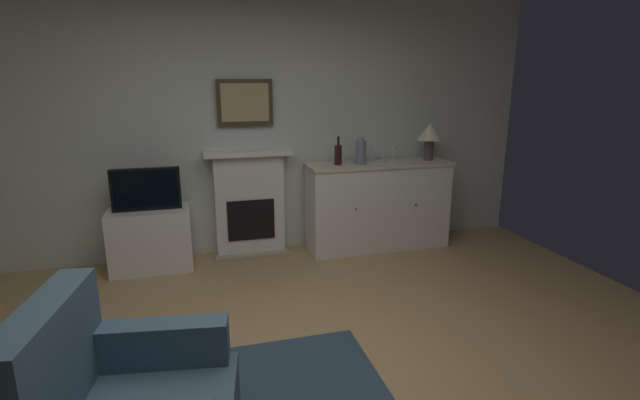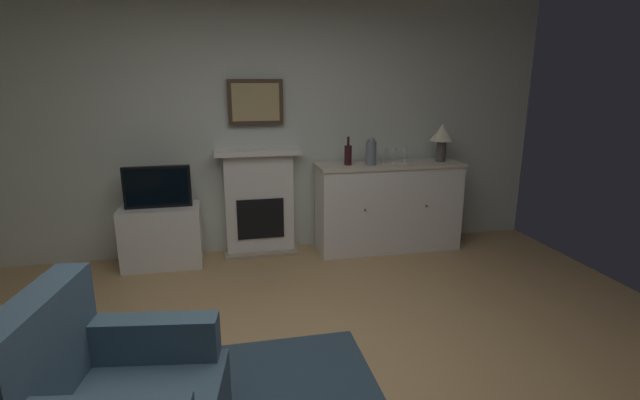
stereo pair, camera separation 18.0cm
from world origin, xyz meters
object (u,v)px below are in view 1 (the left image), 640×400
wine_glass_left (373,152)px  sideboard_cabinet (378,205)px  table_lamp (430,134)px  fireplace_unit (250,203)px  tv_cabinet (151,239)px  framed_picture (245,102)px  wine_bottle (338,154)px  vase_decorative (361,151)px  wine_glass_right (394,151)px  tv_set (146,189)px  wine_glass_center (383,151)px

wine_glass_left → sideboard_cabinet: bearing=15.8°
table_lamp → fireplace_unit: bearing=174.8°
fireplace_unit → tv_cabinet: fireplace_unit is taller
framed_picture → wine_bottle: bearing=-13.7°
framed_picture → vase_decorative: size_ratio=1.96×
fireplace_unit → wine_glass_right: size_ratio=6.67×
sideboard_cabinet → framed_picture: bearing=170.7°
wine_bottle → wine_glass_left: wine_bottle is taller
fireplace_unit → wine_bottle: size_ratio=3.79×
fireplace_unit → tv_set: 1.02m
fireplace_unit → wine_glass_left: bearing=-8.8°
framed_picture → wine_glass_left: framed_picture is taller
table_lamp → tv_set: 2.93m
wine_glass_right → wine_bottle: bearing=175.8°
wine_glass_center → fireplace_unit: bearing=172.2°
framed_picture → table_lamp: framed_picture is taller
wine_glass_center → vase_decorative: (-0.26, -0.04, 0.02)m
framed_picture → tv_set: 1.26m
wine_bottle → sideboard_cabinet: bearing=-0.2°
fireplace_unit → tv_cabinet: size_ratio=1.47×
sideboard_cabinet → tv_set: bearing=-179.8°
wine_glass_left → tv_cabinet: 2.38m
framed_picture → wine_glass_right: bearing=-10.0°
wine_bottle → vase_decorative: wine_bottle is taller
fireplace_unit → tv_set: size_ratio=1.77×
vase_decorative → tv_set: 2.12m
fireplace_unit → wine_glass_right: bearing=-8.3°
framed_picture → wine_glass_right: size_ratio=3.33×
table_lamp → vase_decorative: table_lamp is taller
tv_set → sideboard_cabinet: bearing=0.2°
fireplace_unit → wine_bottle: 1.04m
table_lamp → tv_cabinet: table_lamp is taller
framed_picture → wine_glass_center: (1.39, -0.23, -0.51)m
wine_bottle → vase_decorative: (0.23, -0.05, 0.03)m
vase_decorative → tv_cabinet: 2.24m
tv_set → vase_decorative: bearing=-1.1°
fireplace_unit → framed_picture: 1.02m
wine_glass_right → fireplace_unit: bearing=171.7°
wine_glass_left → tv_set: 2.27m
framed_picture → wine_bottle: framed_picture is taller
wine_bottle → wine_glass_right: 0.60m
fireplace_unit → wine_bottle: wine_bottle is taller
sideboard_cabinet → wine_glass_left: wine_glass_left is taller
wine_glass_right → framed_picture: bearing=170.0°
table_lamp → wine_glass_right: (-0.43, -0.04, -0.16)m
sideboard_cabinet → tv_cabinet: (-2.33, 0.02, -0.17)m
vase_decorative → wine_glass_left: bearing=10.7°
table_lamp → framed_picture: bearing=173.4°
table_lamp → tv_set: (-2.90, -0.01, -0.42)m
wine_glass_left → vase_decorative: vase_decorative is taller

